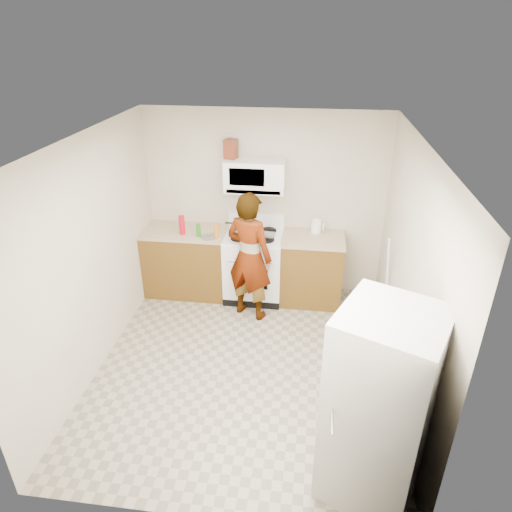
% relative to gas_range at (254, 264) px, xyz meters
% --- Properties ---
extents(floor, '(3.60, 3.60, 0.00)m').
position_rel_gas_range_xyz_m(floor, '(0.10, -1.48, -0.49)').
color(floor, gray).
rests_on(floor, ground).
extents(back_wall, '(3.20, 0.02, 2.50)m').
position_rel_gas_range_xyz_m(back_wall, '(0.10, 0.31, 0.76)').
color(back_wall, beige).
rests_on(back_wall, floor).
extents(right_wall, '(0.02, 3.60, 2.50)m').
position_rel_gas_range_xyz_m(right_wall, '(1.69, -1.48, 0.76)').
color(right_wall, beige).
rests_on(right_wall, floor).
extents(cabinet_left, '(1.12, 0.62, 0.90)m').
position_rel_gas_range_xyz_m(cabinet_left, '(-0.94, 0.01, -0.04)').
color(cabinet_left, brown).
rests_on(cabinet_left, floor).
extents(counter_left, '(1.14, 0.64, 0.03)m').
position_rel_gas_range_xyz_m(counter_left, '(-0.94, 0.01, 0.43)').
color(counter_left, tan).
rests_on(counter_left, cabinet_left).
extents(cabinet_right, '(0.80, 0.62, 0.90)m').
position_rel_gas_range_xyz_m(cabinet_right, '(0.78, 0.01, -0.04)').
color(cabinet_right, brown).
rests_on(cabinet_right, floor).
extents(counter_right, '(0.82, 0.64, 0.03)m').
position_rel_gas_range_xyz_m(counter_right, '(0.78, 0.01, 0.43)').
color(counter_right, tan).
rests_on(counter_right, cabinet_right).
extents(gas_range, '(0.76, 0.65, 1.13)m').
position_rel_gas_range_xyz_m(gas_range, '(0.00, 0.00, 0.00)').
color(gas_range, white).
rests_on(gas_range, floor).
extents(microwave, '(0.76, 0.38, 0.40)m').
position_rel_gas_range_xyz_m(microwave, '(0.00, 0.13, 1.21)').
color(microwave, white).
rests_on(microwave, back_wall).
extents(person, '(0.72, 0.61, 1.68)m').
position_rel_gas_range_xyz_m(person, '(0.01, -0.46, 0.35)').
color(person, tan).
rests_on(person, floor).
extents(fridge, '(0.93, 0.93, 1.70)m').
position_rel_gas_range_xyz_m(fridge, '(1.33, -2.81, 0.36)').
color(fridge, silver).
rests_on(fridge, floor).
extents(kettle, '(0.18, 0.18, 0.17)m').
position_rel_gas_range_xyz_m(kettle, '(0.81, 0.18, 0.53)').
color(kettle, white).
rests_on(kettle, counter_right).
extents(jug, '(0.18, 0.18, 0.24)m').
position_rel_gas_range_xyz_m(jug, '(-0.31, 0.15, 1.53)').
color(jug, maroon).
rests_on(jug, microwave).
extents(saucepan, '(0.24, 0.24, 0.11)m').
position_rel_gas_range_xyz_m(saucepan, '(-0.18, 0.09, 0.52)').
color(saucepan, '#BBBBC0').
rests_on(saucepan, gas_range).
extents(tray, '(0.27, 0.19, 0.05)m').
position_rel_gas_range_xyz_m(tray, '(0.15, -0.05, 0.47)').
color(tray, silver).
rests_on(tray, gas_range).
extents(bottle_spray, '(0.09, 0.09, 0.26)m').
position_rel_gas_range_xyz_m(bottle_spray, '(-0.94, -0.11, 0.58)').
color(bottle_spray, red).
rests_on(bottle_spray, counter_left).
extents(bottle_hot_sauce, '(0.07, 0.07, 0.18)m').
position_rel_gas_range_xyz_m(bottle_hot_sauce, '(-0.47, -0.14, 0.54)').
color(bottle_hot_sauce, orange).
rests_on(bottle_hot_sauce, counter_left).
extents(bottle_green_cap, '(0.07, 0.07, 0.18)m').
position_rel_gas_range_xyz_m(bottle_green_cap, '(-0.70, -0.15, 0.54)').
color(bottle_green_cap, '#1C7D16').
rests_on(bottle_green_cap, counter_left).
extents(pot_lid, '(0.27, 0.27, 0.01)m').
position_rel_gas_range_xyz_m(pot_lid, '(-0.57, -0.15, 0.46)').
color(pot_lid, silver).
rests_on(pot_lid, counter_left).
extents(broom, '(0.18, 0.25, 1.31)m').
position_rel_gas_range_xyz_m(broom, '(1.67, -0.64, 0.18)').
color(broom, silver).
rests_on(broom, floor).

